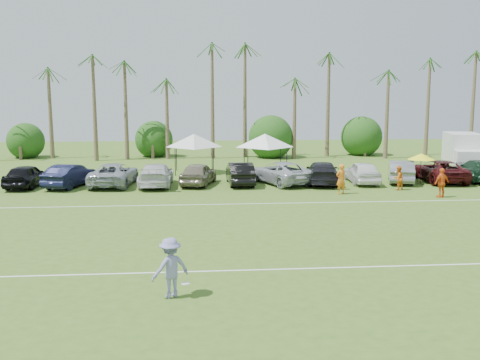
{
  "coord_description": "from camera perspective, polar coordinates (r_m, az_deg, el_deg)",
  "views": [
    {
      "loc": [
        -1.74,
        -16.37,
        6.16
      ],
      "look_at": [
        0.73,
        12.82,
        1.6
      ],
      "focal_mm": 40.0,
      "sensor_mm": 36.0,
      "label": 1
    }
  ],
  "objects": [
    {
      "name": "frisbee_player",
      "position": [
        16.86,
        -7.42,
        -9.25
      ],
      "size": [
        1.41,
        1.2,
        1.89
      ],
      "rotation": [
        0.0,
        0.0,
        3.64
      ],
      "color": "#8181B7",
      "rests_on": "ground"
    },
    {
      "name": "parked_car_2",
      "position": [
        38.47,
        -13.29,
        0.59
      ],
      "size": [
        3.14,
        5.94,
        1.59
      ],
      "primitive_type": "imported",
      "rotation": [
        0.0,
        0.0,
        3.05
      ],
      "color": "#989FA7",
      "rests_on": "ground"
    },
    {
      "name": "palm_tree_2",
      "position": [
        55.41,
        -15.83,
        11.68
      ],
      "size": [
        2.4,
        2.4,
        10.9
      ],
      "color": "brown",
      "rests_on": "ground"
    },
    {
      "name": "canopy_tent_left",
      "position": [
        43.57,
        -4.93,
        4.91
      ],
      "size": [
        4.61,
        4.61,
        3.73
      ],
      "color": "black",
      "rests_on": "ground"
    },
    {
      "name": "market_umbrella",
      "position": [
        40.41,
        18.77,
        2.38
      ],
      "size": [
        1.94,
        1.94,
        2.16
      ],
      "color": "black",
      "rests_on": "ground"
    },
    {
      "name": "ground",
      "position": [
        17.58,
        1.18,
        -11.67
      ],
      "size": [
        120.0,
        120.0,
        0.0
      ],
      "primitive_type": "plane",
      "color": "#3E611D",
      "rests_on": "ground"
    },
    {
      "name": "palm_tree_1",
      "position": [
        56.51,
        -20.86,
        10.5
      ],
      "size": [
        2.4,
        2.4,
        9.9
      ],
      "color": "brown",
      "rests_on": "ground"
    },
    {
      "name": "palm_tree_10",
      "position": [
        59.81,
        20.01,
        11.25
      ],
      "size": [
        2.4,
        2.4,
        10.9
      ],
      "color": "brown",
      "rests_on": "ground"
    },
    {
      "name": "sideline_player_a",
      "position": [
        34.74,
        10.71,
        0.09
      ],
      "size": [
        0.83,
        0.69,
        1.93
      ],
      "primitive_type": "imported",
      "rotation": [
        0.0,
        0.0,
        3.53
      ],
      "color": "orange",
      "rests_on": "ground"
    },
    {
      "name": "sideline_player_b",
      "position": [
        37.21,
        16.52,
        0.21
      ],
      "size": [
        0.97,
        0.88,
        1.61
      ],
      "primitive_type": "imported",
      "rotation": [
        0.0,
        0.0,
        3.58
      ],
      "color": "orange",
      "rests_on": "ground"
    },
    {
      "name": "field_lines",
      "position": [
        25.19,
        -0.73,
        -5.29
      ],
      "size": [
        80.0,
        12.1,
        0.01
      ],
      "color": "white",
      "rests_on": "ground"
    },
    {
      "name": "parked_car_1",
      "position": [
        38.7,
        -17.69,
        0.46
      ],
      "size": [
        2.99,
        5.11,
        1.59
      ],
      "primitive_type": "imported",
      "rotation": [
        0.0,
        0.0,
        2.85
      ],
      "color": "black",
      "rests_on": "ground"
    },
    {
      "name": "parked_car_0",
      "position": [
        39.56,
        -21.82,
        0.42
      ],
      "size": [
        2.29,
        4.82,
        1.59
      ],
      "primitive_type": "imported",
      "rotation": [
        0.0,
        0.0,
        3.05
      ],
      "color": "black",
      "rests_on": "ground"
    },
    {
      "name": "bush_tree_3",
      "position": [
        58.3,
        12.93,
        4.33
      ],
      "size": [
        4.0,
        4.0,
        4.0
      ],
      "color": "brown",
      "rests_on": "ground"
    },
    {
      "name": "parked_car_6",
      "position": [
        38.4,
        4.36,
        0.79
      ],
      "size": [
        4.57,
        6.3,
        1.59
      ],
      "primitive_type": "imported",
      "rotation": [
        0.0,
        0.0,
        3.52
      ],
      "color": "#AEB3B9",
      "rests_on": "ground"
    },
    {
      "name": "bush_tree_2",
      "position": [
        56.08,
        3.12,
        4.37
      ],
      "size": [
        4.0,
        4.0,
        4.0
      ],
      "color": "brown",
      "rests_on": "ground"
    },
    {
      "name": "canopy_tent_right",
      "position": [
        42.88,
        2.68,
        4.95
      ],
      "size": [
        4.69,
        4.69,
        3.8
      ],
      "color": "black",
      "rests_on": "ground"
    },
    {
      "name": "parked_car_5",
      "position": [
        37.93,
        -0.01,
        0.72
      ],
      "size": [
        1.81,
        4.87,
        1.59
      ],
      "primitive_type": "imported",
      "rotation": [
        0.0,
        0.0,
        3.17
      ],
      "color": "black",
      "rests_on": "ground"
    },
    {
      "name": "palm_tree_8",
      "position": [
        56.35,
        10.5,
        10.04
      ],
      "size": [
        2.4,
        2.4,
        8.9
      ],
      "color": "brown",
      "rests_on": "ground"
    },
    {
      "name": "palm_tree_3",
      "position": [
        54.87,
        -11.66,
        12.75
      ],
      "size": [
        2.4,
        2.4,
        11.9
      ],
      "color": "brown",
      "rests_on": "ground"
    },
    {
      "name": "palm_tree_9",
      "position": [
        57.88,
        15.39,
        10.71
      ],
      "size": [
        2.4,
        2.4,
        9.9
      ],
      "color": "brown",
      "rests_on": "ground"
    },
    {
      "name": "bush_tree_0",
      "position": [
        58.16,
        -22.13,
        3.9
      ],
      "size": [
        4.0,
        4.0,
        4.0
      ],
      "color": "brown",
      "rests_on": "ground"
    },
    {
      "name": "sideline_player_c",
      "position": [
        35.28,
        20.72,
        -0.28
      ],
      "size": [
        1.16,
        0.77,
        1.83
      ],
      "primitive_type": "imported",
      "rotation": [
        0.0,
        0.0,
        3.47
      ],
      "color": "orange",
      "rests_on": "ground"
    },
    {
      "name": "parked_car_3",
      "position": [
        37.71,
        -8.95,
        0.56
      ],
      "size": [
        2.33,
        5.52,
        1.59
      ],
      "primitive_type": "imported",
      "rotation": [
        0.0,
        0.0,
        3.12
      ],
      "color": "silver",
      "rests_on": "ground"
    },
    {
      "name": "bush_tree_1",
      "position": [
        55.7,
        -9.23,
        4.24
      ],
      "size": [
        4.0,
        4.0,
        4.0
      ],
      "color": "brown",
      "rests_on": "ground"
    },
    {
      "name": "parked_car_11",
      "position": [
        43.24,
        24.06,
        0.95
      ],
      "size": [
        3.06,
        5.76,
        1.59
      ],
      "primitive_type": "imported",
      "rotation": [
        0.0,
        0.0,
        2.98
      ],
      "color": "#15351E",
      "rests_on": "ground"
    },
    {
      "name": "palm_tree_6",
      "position": [
        54.76,
        1.22,
        12.04
      ],
      "size": [
        2.4,
        2.4,
        10.9
      ],
      "color": "brown",
      "rests_on": "ground"
    },
    {
      "name": "box_truck",
      "position": [
        47.45,
        22.78,
        2.78
      ],
      "size": [
        3.91,
        6.6,
        3.2
      ],
      "rotation": [
        0.0,
        0.0,
        -0.27
      ],
      "color": "silver",
      "rests_on": "ground"
    },
    {
      "name": "palm_tree_7",
      "position": [
        55.37,
        5.45,
        12.85
      ],
      "size": [
        2.4,
        2.4,
        11.9
      ],
      "color": "brown",
      "rests_on": "ground"
    },
    {
      "name": "parked_car_4",
      "position": [
        37.85,
        -4.47,
        0.67
      ],
      "size": [
        3.0,
        4.99,
        1.59
      ],
      "primitive_type": "imported",
      "rotation": [
        0.0,
        0.0,
        2.89
      ],
      "color": "gray",
      "rests_on": "ground"
    },
    {
      "name": "parked_car_9",
      "position": [
        40.68,
        16.79,
        0.89
      ],
      "size": [
        3.12,
        5.11,
        1.59
      ],
      "primitive_type": "imported",
      "rotation": [
        0.0,
        0.0,
        2.82
      ],
      "color": "gray",
      "rests_on": "ground"
    },
    {
      "name": "palm_tree_11",
      "position": [
        61.62,
        23.5,
        11.76
      ],
      "size": [
        2.4,
        2.4,
        11.9
      ],
      "color": "brown",
      "rests_on": "ground"
    },
    {
      "name": "palm_tree_5",
      "position": [
        54.44,
        -3.05,
        11.14
      ],
      "size": [
        2.4,
        2.4,
        9.9
      ],
      "color": "brown",
      "rests_on": "ground"
    },
    {
      "name": "parked_car_7",
      "position": [
        38.69,
        8.75,
        0.77
      ],
      "size": [
        3.19,
        5.8,
        1.59
      ],
      "primitive_type": "imported",
      "rotation": [
        0.0,
        0.0,
        2.96
      ],
      "color": "black",
      "rests_on": "ground"
    },
    {
      "name": "palm_tree_4",
      "position": [
        54.43,
        -7.33,
        10.17
      ],
      "size": [
        2.4,
        2.4,
        8.9
      ],
      "color": "brown",
      "rests_on": "ground"
    },
    {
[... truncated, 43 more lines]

